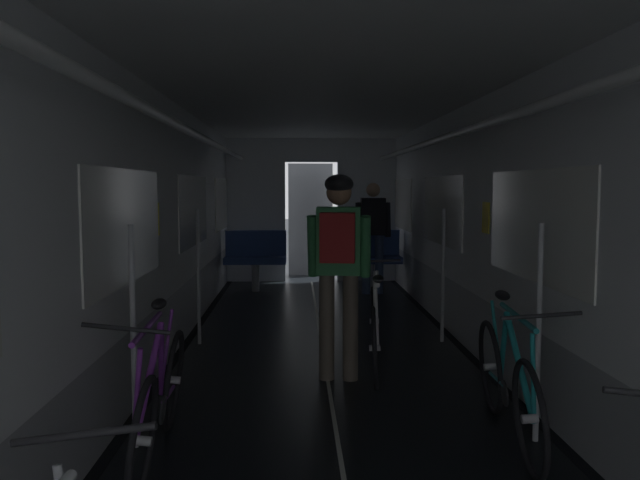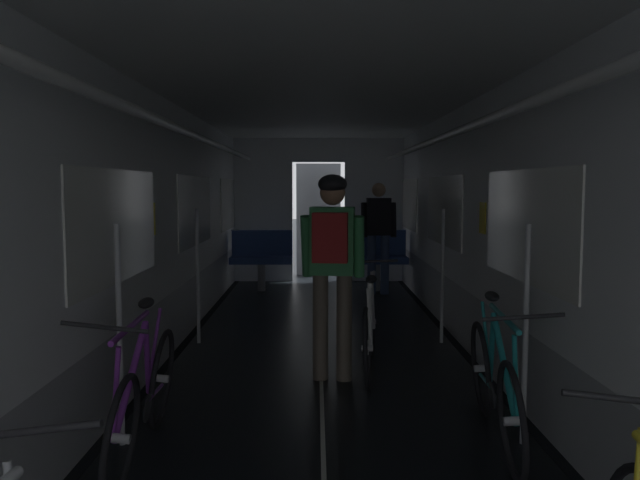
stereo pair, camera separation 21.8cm
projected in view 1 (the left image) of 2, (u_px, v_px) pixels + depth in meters
train_car_shell at (327, 178)px, 5.34m from camera, size 3.14×12.34×2.57m
bench_seat_far_left at (255, 255)px, 9.86m from camera, size 0.98×0.51×0.95m
bench_seat_far_right at (370, 254)px, 9.92m from camera, size 0.98×0.51×0.95m
bicycle_purple at (159, 398)px, 3.72m from camera, size 0.44×1.69×0.95m
bicycle_teal at (508, 382)px, 4.02m from camera, size 0.44×1.69×0.95m
person_cyclist_aisle at (339, 254)px, 5.22m from camera, size 0.55×0.42×1.73m
bicycle_white_in_aisle at (375, 328)px, 5.55m from camera, size 0.44×1.69×0.94m
person_standing_near_bench at (373, 230)px, 9.52m from camera, size 0.53×0.23×1.69m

